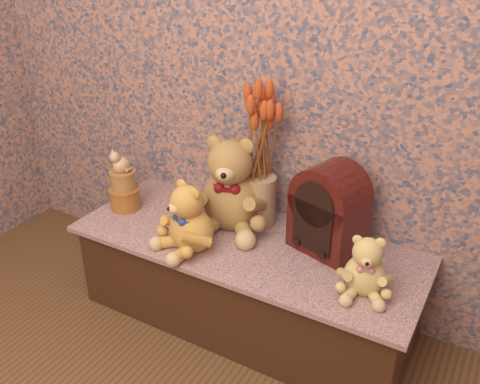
{
  "coord_description": "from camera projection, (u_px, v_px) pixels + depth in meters",
  "views": [
    {
      "loc": [
        0.85,
        -0.3,
        1.5
      ],
      "look_at": [
        0.0,
        1.18,
        0.63
      ],
      "focal_mm": 38.61,
      "sensor_mm": 36.0,
      "label": 1
    }
  ],
  "objects": [
    {
      "name": "ceramic_vase",
      "position": [
        260.0,
        200.0,
        2.14
      ],
      "size": [
        0.16,
        0.16,
        0.21
      ],
      "primitive_type": "cylinder",
      "rotation": [
        0.0,
        0.0,
        -0.35
      ],
      "color": "tan",
      "rests_on": "display_shelf"
    },
    {
      "name": "dried_stalks",
      "position": [
        262.0,
        133.0,
        2.0
      ],
      "size": [
        0.26,
        0.26,
        0.38
      ],
      "primitive_type": null,
      "rotation": [
        0.0,
        0.0,
        0.39
      ],
      "color": "#C6481F",
      "rests_on": "ceramic_vase"
    },
    {
      "name": "teddy_small",
      "position": [
        366.0,
        262.0,
        1.72
      ],
      "size": [
        0.24,
        0.26,
        0.23
      ],
      "primitive_type": null,
      "rotation": [
        0.0,
        0.0,
        0.28
      ],
      "color": "tan",
      "rests_on": "display_shelf"
    },
    {
      "name": "teddy_medium",
      "position": [
        191.0,
        214.0,
        1.95
      ],
      "size": [
        0.33,
        0.35,
        0.3
      ],
      "primitive_type": null,
      "rotation": [
        0.0,
        0.0,
        -0.43
      ],
      "color": "#BF8936",
      "rests_on": "display_shelf"
    },
    {
      "name": "cathedral_radio",
      "position": [
        329.0,
        208.0,
        1.93
      ],
      "size": [
        0.3,
        0.25,
        0.36
      ],
      "primitive_type": null,
      "rotation": [
        0.0,
        0.0,
        -0.29
      ],
      "color": "#3B0D0A",
      "rests_on": "display_shelf"
    },
    {
      "name": "display_shelf",
      "position": [
        246.0,
        280.0,
        2.15
      ],
      "size": [
        1.41,
        0.56,
        0.39
      ],
      "primitive_type": "cube",
      "color": "navy",
      "rests_on": "ground"
    },
    {
      "name": "biscuit_tin_lower",
      "position": [
        125.0,
        199.0,
        2.28
      ],
      "size": [
        0.17,
        0.17,
        0.1
      ],
      "primitive_type": "cylinder",
      "rotation": [
        0.0,
        0.0,
        0.43
      ],
      "color": "gold",
      "rests_on": "display_shelf"
    },
    {
      "name": "cat_figurine",
      "position": [
        121.0,
        160.0,
        2.2
      ],
      "size": [
        0.1,
        0.11,
        0.11
      ],
      "primitive_type": null,
      "rotation": [
        0.0,
        0.0,
        -0.28
      ],
      "color": "silver",
      "rests_on": "biscuit_tin_upper"
    },
    {
      "name": "biscuit_tin_upper",
      "position": [
        123.0,
        180.0,
        2.24
      ],
      "size": [
        0.13,
        0.13,
        0.08
      ],
      "primitive_type": "cylinder",
      "rotation": [
        0.0,
        0.0,
        0.21
      ],
      "color": "#DDBC60",
      "rests_on": "biscuit_tin_lower"
    },
    {
      "name": "teddy_large",
      "position": [
        231.0,
        178.0,
        2.09
      ],
      "size": [
        0.44,
        0.48,
        0.42
      ],
      "primitive_type": null,
      "rotation": [
        0.0,
        0.0,
        0.31
      ],
      "color": "#AC7842",
      "rests_on": "display_shelf"
    }
  ]
}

